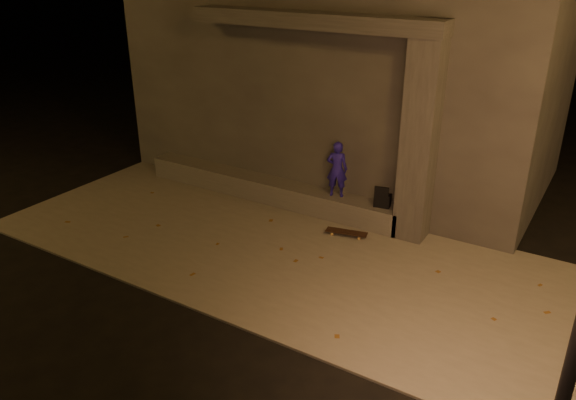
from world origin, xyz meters
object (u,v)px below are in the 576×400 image
Objects in this scene: skateboard at (347,232)px; column at (419,144)px; skateboarder at (337,169)px; backpack at (383,199)px.

column is at bearing 20.54° from skateboard.
column is 2.11m from skateboard.
column reaches higher than skateboarder.
column is at bearing -9.00° from backpack.
skateboarder is at bearing 180.00° from column.
skateboard is at bearing -131.34° from backpack.
skateboarder reaches higher than backpack.
skateboarder is 1.06m from backpack.
column reaches higher than backpack.
skateboarder is 1.39× the size of skateboard.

